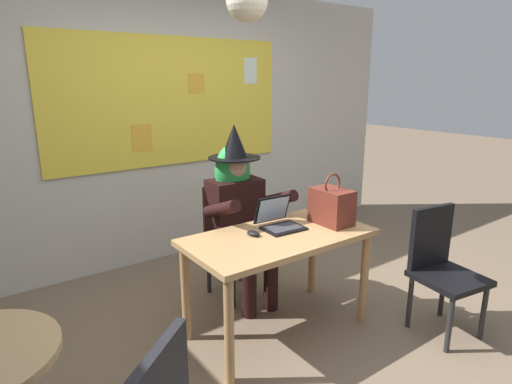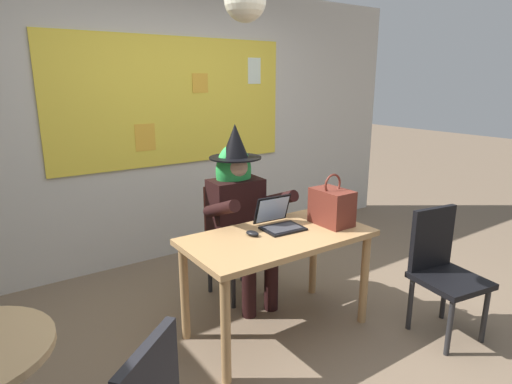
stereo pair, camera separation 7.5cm
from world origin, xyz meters
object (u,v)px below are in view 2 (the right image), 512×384
at_px(laptop, 279,221).
at_px(handbag, 332,206).
at_px(computer_mouse, 252,233).
at_px(chair_extra_corner, 442,266).
at_px(person_costumed, 240,204).
at_px(chair_at_desk, 232,233).
at_px(desk_main, 278,248).

relative_size(laptop, handbag, 0.80).
xyz_separation_m(computer_mouse, chair_extra_corner, (1.10, -0.73, -0.25)).
bearing_deg(person_costumed, laptop, 8.07).
height_order(laptop, handbag, handbag).
height_order(chair_at_desk, laptop, laptop).
height_order(laptop, chair_extra_corner, laptop).
distance_m(desk_main, chair_at_desk, 0.71).
relative_size(desk_main, chair_at_desk, 1.41).
bearing_deg(laptop, desk_main, -125.75).
bearing_deg(handbag, laptop, 156.22).
height_order(desk_main, person_costumed, person_costumed).
height_order(person_costumed, handbag, person_costumed).
bearing_deg(desk_main, handbag, -5.73).
height_order(desk_main, laptop, laptop).
distance_m(person_costumed, chair_extra_corner, 1.55).
height_order(person_costumed, laptop, person_costumed).
relative_size(desk_main, chair_extra_corner, 1.45).
xyz_separation_m(chair_at_desk, chair_extra_corner, (0.89, -1.35, -0.02)).
xyz_separation_m(chair_at_desk, laptop, (0.04, -0.58, 0.26)).
relative_size(desk_main, computer_mouse, 12.49).
distance_m(chair_at_desk, handbag, 0.91).
relative_size(computer_mouse, handbag, 0.28).
bearing_deg(chair_at_desk, chair_extra_corner, 29.41).
bearing_deg(laptop, chair_at_desk, 97.25).
distance_m(laptop, chair_extra_corner, 1.18).
xyz_separation_m(desk_main, person_costumed, (0.05, 0.58, 0.17)).
bearing_deg(person_costumed, chair_at_desk, -175.73).
bearing_deg(chair_extra_corner, computer_mouse, -114.67).
bearing_deg(desk_main, person_costumed, 84.55).
distance_m(chair_at_desk, laptop, 0.64).
xyz_separation_m(computer_mouse, handbag, (0.61, -0.13, 0.12)).
bearing_deg(person_costumed, desk_main, -2.05).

